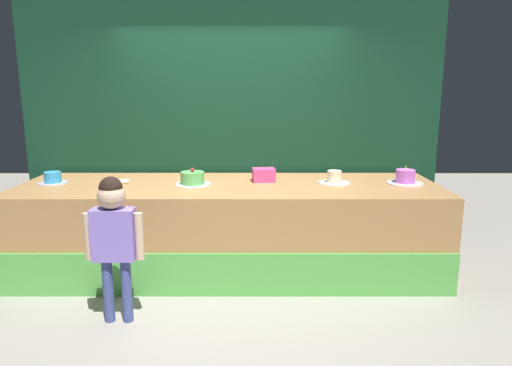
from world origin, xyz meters
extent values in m
plane|color=gray|center=(0.00, 0.00, 0.00)|extent=(12.00, 12.00, 0.00)
cube|color=#B27F4C|center=(0.00, 0.62, 0.45)|extent=(4.16, 1.24, 0.90)
cube|color=#59B24C|center=(0.00, -0.01, 0.20)|extent=(4.16, 0.02, 0.40)
cube|color=#113823|center=(0.00, 1.34, 1.40)|extent=(4.64, 0.08, 2.81)
cylinder|color=#3F4C8C|center=(-0.90, -0.46, 0.26)|extent=(0.08, 0.08, 0.53)
cylinder|color=#3F4C8C|center=(-0.76, -0.46, 0.26)|extent=(0.08, 0.08, 0.53)
cube|color=#8C72D8|center=(-0.83, -0.46, 0.73)|extent=(0.33, 0.15, 0.41)
cylinder|color=beige|center=(-1.03, -0.46, 0.72)|extent=(0.07, 0.07, 0.37)
cylinder|color=beige|center=(-0.63, -0.46, 0.72)|extent=(0.07, 0.07, 0.37)
sphere|color=beige|center=(-0.83, -0.46, 1.04)|extent=(0.21, 0.21, 0.21)
sphere|color=black|center=(-0.83, -0.46, 1.10)|extent=(0.18, 0.18, 0.18)
cube|color=#E3458A|center=(0.35, 0.77, 0.97)|extent=(0.24, 0.20, 0.13)
torus|color=beige|center=(-1.06, 0.68, 0.92)|extent=(0.12, 0.12, 0.03)
cylinder|color=silver|center=(-1.77, 0.67, 0.90)|extent=(0.29, 0.29, 0.01)
cylinder|color=#3399D8|center=(-1.77, 0.67, 0.96)|extent=(0.16, 0.16, 0.11)
cylinder|color=silver|center=(-0.35, 0.60, 0.90)|extent=(0.36, 0.36, 0.01)
cylinder|color=#59B259|center=(-0.35, 0.60, 0.97)|extent=(0.23, 0.23, 0.12)
sphere|color=red|center=(-0.35, 0.60, 1.05)|extent=(0.04, 0.04, 0.04)
cylinder|color=white|center=(1.06, 0.67, 0.90)|extent=(0.32, 0.32, 0.01)
cylinder|color=beige|center=(1.06, 0.67, 0.97)|extent=(0.14, 0.14, 0.12)
cylinder|color=silver|center=(1.77, 0.66, 0.90)|extent=(0.36, 0.36, 0.01)
cylinder|color=#CC66D8|center=(1.77, 0.66, 0.97)|extent=(0.19, 0.19, 0.13)
cone|color=#F2E566|center=(1.77, 0.66, 1.07)|extent=(0.02, 0.02, 0.05)
camera|label=1|loc=(0.27, -3.88, 1.86)|focal=32.44mm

